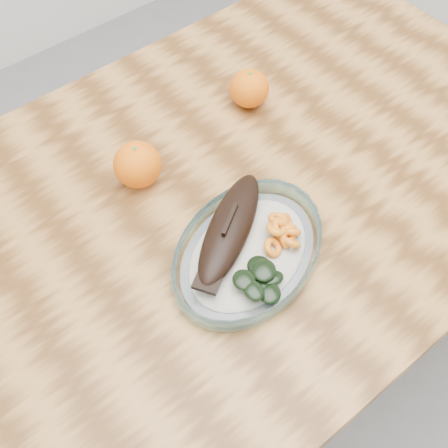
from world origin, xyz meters
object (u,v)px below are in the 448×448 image
(dining_table, at_px, (248,208))
(orange_right, at_px, (249,88))
(plated_meal, at_px, (248,249))
(orange_left, at_px, (137,165))

(dining_table, distance_m, orange_right, 0.22)
(plated_meal, bearing_deg, dining_table, 31.95)
(orange_right, bearing_deg, dining_table, -129.38)
(plated_meal, relative_size, orange_right, 8.56)
(dining_table, height_order, orange_left, orange_left)
(dining_table, relative_size, plated_meal, 1.90)
(plated_meal, distance_m, orange_right, 0.34)
(orange_left, bearing_deg, dining_table, -35.08)
(dining_table, bearing_deg, orange_left, 144.92)
(dining_table, height_order, plated_meal, plated_meal)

